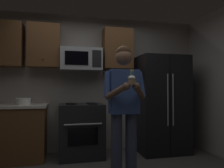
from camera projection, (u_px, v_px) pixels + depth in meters
wall_back at (87, 83)px, 4.17m from camera, size 4.40×0.10×2.60m
oven_range at (81, 130)px, 3.73m from camera, size 0.76×0.70×0.93m
microwave at (81, 60)px, 3.88m from camera, size 0.74×0.41×0.40m
refrigerator at (161, 104)px, 4.04m from camera, size 0.90×0.75×1.80m
cabinet_row_upper at (49, 46)px, 3.81m from camera, size 2.78×0.36×0.76m
counter_left at (1, 133)px, 3.46m from camera, size 1.44×0.66×0.92m
bowl_large_white at (23, 101)px, 3.54m from camera, size 0.25×0.25×0.11m
person at (124, 103)px, 2.81m from camera, size 0.60×0.48×1.76m
cupcake at (132, 80)px, 2.50m from camera, size 0.09×0.09×0.17m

